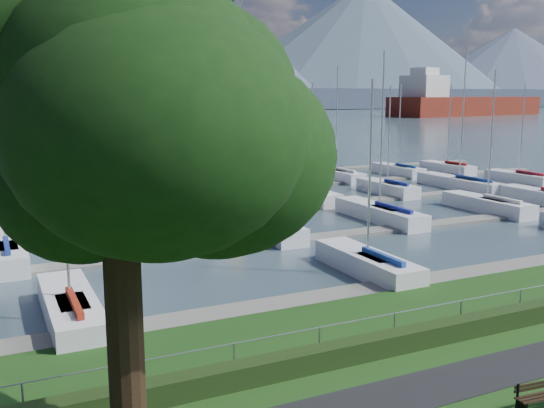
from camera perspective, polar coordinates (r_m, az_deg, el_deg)
path at (r=20.70m, az=18.83°, el=-15.01°), size 160.00×2.00×0.04m
water at (r=276.64m, az=-22.91°, el=7.62°), size 800.00×540.00×0.20m
hedge at (r=22.32m, az=14.15°, el=-11.92°), size 80.00×0.70×0.70m
fence at (r=22.30m, az=13.58°, el=-9.57°), size 80.00×0.04×0.04m
foothill at (r=346.43m, az=-23.58°, el=9.02°), size 900.00×80.00×12.00m
mountains at (r=423.01m, az=-23.37°, el=14.64°), size 1190.00×360.00×115.00m
docks at (r=45.14m, az=-7.67°, el=-1.15°), size 90.00×41.60×0.25m
bench_right at (r=19.19m, az=24.21°, el=-16.14°), size 1.83×0.60×0.85m
tree at (r=11.34m, az=-11.90°, el=9.32°), size 8.35×8.86×12.15m
crane at (r=48.90m, az=-5.28°, el=6.34°), size 7.13×13.10×22.35m
cargo_ship_mid at (r=237.38m, az=-16.14°, el=8.64°), size 109.09×59.56×21.50m
cargo_ship_east at (r=270.99m, az=17.36°, el=8.80°), size 82.18×31.85×21.50m
sailboat_fleet at (r=47.01m, az=-11.54°, el=6.11°), size 74.82×49.76×13.73m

